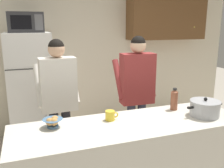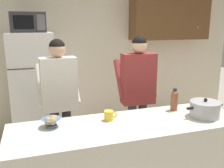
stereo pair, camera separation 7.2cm
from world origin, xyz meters
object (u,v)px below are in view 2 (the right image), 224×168
at_px(coffee_mug, 109,115).
at_px(bottle_near_edge, 174,100).
at_px(person_by_sink, 138,85).
at_px(cooking_pot, 205,109).
at_px(person_near_pot, 59,91).
at_px(microwave, 28,22).
at_px(refrigerator, 33,89).
at_px(bread_bowl, 51,121).

xyz_separation_m(coffee_mug, bottle_near_edge, (0.74, 0.06, 0.07)).
distance_m(person_by_sink, cooking_pot, 0.97).
bearing_deg(person_near_pot, coffee_mug, -64.44).
bearing_deg(person_near_pot, microwave, 108.16).
xyz_separation_m(refrigerator, cooking_pot, (1.60, -1.92, 0.15)).
bearing_deg(person_near_pot, bottle_near_edge, -33.28).
xyz_separation_m(cooking_pot, coffee_mug, (-0.93, 0.21, -0.03)).
relative_size(bread_bowl, bottle_near_edge, 0.75).
height_order(microwave, bread_bowl, microwave).
xyz_separation_m(person_near_pot, bread_bowl, (-0.16, -0.79, -0.06)).
xyz_separation_m(refrigerator, coffee_mug, (0.67, -1.71, 0.12)).
relative_size(person_by_sink, bottle_near_edge, 7.03).
distance_m(refrigerator, cooking_pot, 2.51).
height_order(bread_bowl, bottle_near_edge, bottle_near_edge).
bearing_deg(coffee_mug, cooking_pot, -12.53).
xyz_separation_m(person_by_sink, coffee_mug, (-0.61, -0.71, -0.09)).
xyz_separation_m(bread_bowl, bottle_near_edge, (1.28, 0.05, 0.06)).
xyz_separation_m(microwave, bottle_near_edge, (1.42, -1.64, -0.81)).
height_order(microwave, cooking_pot, microwave).
distance_m(microwave, person_by_sink, 1.80).
bearing_deg(person_by_sink, refrigerator, 141.84).
xyz_separation_m(coffee_mug, bread_bowl, (-0.54, 0.01, 0.00)).
bearing_deg(refrigerator, person_by_sink, -38.16).
distance_m(cooking_pot, coffee_mug, 0.95).
relative_size(refrigerator, coffee_mug, 13.00).
height_order(coffee_mug, bread_bowl, bread_bowl).
bearing_deg(refrigerator, cooking_pot, -50.13).
height_order(refrigerator, person_by_sink, refrigerator).
bearing_deg(bottle_near_edge, microwave, 130.94).
bearing_deg(bread_bowl, cooking_pot, -8.24).
bearing_deg(refrigerator, microwave, -89.93).
bearing_deg(cooking_pot, refrigerator, 129.87).
distance_m(person_near_pot, bread_bowl, 0.81).
distance_m(refrigerator, coffee_mug, 1.85).
relative_size(refrigerator, microwave, 3.55).
height_order(person_near_pot, bread_bowl, person_near_pot).
bearing_deg(cooking_pot, person_by_sink, 109.37).
height_order(cooking_pot, bottle_near_edge, bottle_near_edge).
bearing_deg(cooking_pot, bread_bowl, 171.76).
bearing_deg(bread_bowl, person_by_sink, 31.33).
distance_m(microwave, bottle_near_edge, 2.31).
distance_m(person_by_sink, bread_bowl, 1.35).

